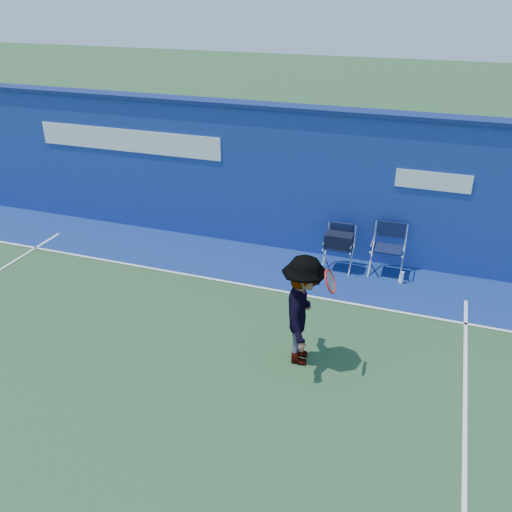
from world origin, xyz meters
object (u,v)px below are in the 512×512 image
(directors_chair_left, at_px, (338,251))
(directors_chair_right, at_px, (387,259))
(water_bottle, at_px, (402,278))
(tennis_player, at_px, (303,311))

(directors_chair_left, xyz_separation_m, directors_chair_right, (0.96, 0.12, -0.07))
(water_bottle, xyz_separation_m, tennis_player, (-1.23, -2.97, 0.77))
(directors_chair_left, height_order, water_bottle, directors_chair_left)
(tennis_player, bearing_deg, water_bottle, 67.49)
(directors_chair_left, height_order, directors_chair_right, directors_chair_right)
(directors_chair_right, bearing_deg, directors_chair_left, -172.82)
(directors_chair_right, bearing_deg, tennis_player, -105.07)
(water_bottle, height_order, tennis_player, tennis_player)
(directors_chair_right, height_order, tennis_player, tennis_player)
(directors_chair_left, bearing_deg, tennis_player, -88.63)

